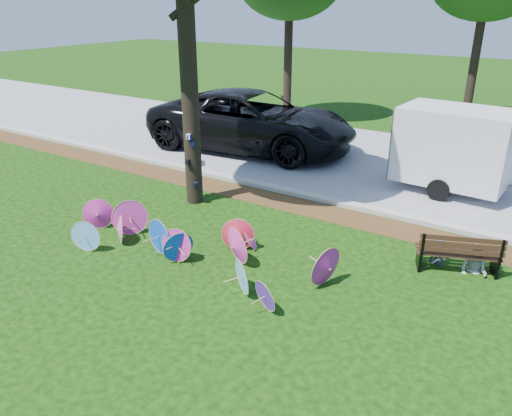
{
  "coord_description": "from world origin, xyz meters",
  "views": [
    {
      "loc": [
        5.91,
        -6.38,
        5.12
      ],
      "look_at": [
        0.5,
        2.0,
        0.9
      ],
      "focal_mm": 35.0,
      "sensor_mm": 36.0,
      "label": 1
    }
  ],
  "objects_px": {
    "black_van": "(252,121)",
    "cargo_trailer": "(455,146)",
    "person_right": "(478,246)",
    "parasol_pile": "(188,241)",
    "park_bench": "(458,251)",
    "person_left": "(441,242)"
  },
  "relations": [
    {
      "from": "park_bench",
      "to": "parasol_pile",
      "type": "bearing_deg",
      "value": -174.26
    },
    {
      "from": "black_van",
      "to": "park_bench",
      "type": "bearing_deg",
      "value": -127.68
    },
    {
      "from": "black_van",
      "to": "person_right",
      "type": "xyz_separation_m",
      "value": [
        8.65,
        -5.05,
        -0.44
      ]
    },
    {
      "from": "parasol_pile",
      "to": "person_right",
      "type": "bearing_deg",
      "value": 26.15
    },
    {
      "from": "parasol_pile",
      "to": "person_right",
      "type": "height_order",
      "value": "person_right"
    },
    {
      "from": "person_right",
      "to": "black_van",
      "type": "bearing_deg",
      "value": 173.57
    },
    {
      "from": "person_left",
      "to": "person_right",
      "type": "relative_size",
      "value": 0.86
    },
    {
      "from": "park_bench",
      "to": "person_right",
      "type": "bearing_deg",
      "value": -13.41
    },
    {
      "from": "black_van",
      "to": "person_right",
      "type": "bearing_deg",
      "value": -126.39
    },
    {
      "from": "parasol_pile",
      "to": "park_bench",
      "type": "xyz_separation_m",
      "value": [
        4.92,
        2.54,
        0.05
      ]
    },
    {
      "from": "parasol_pile",
      "to": "park_bench",
      "type": "bearing_deg",
      "value": 27.28
    },
    {
      "from": "black_van",
      "to": "cargo_trailer",
      "type": "relative_size",
      "value": 2.54
    },
    {
      "from": "parasol_pile",
      "to": "black_van",
      "type": "xyz_separation_m",
      "value": [
        -3.38,
        7.63,
        0.66
      ]
    },
    {
      "from": "black_van",
      "to": "person_left",
      "type": "xyz_separation_m",
      "value": [
        7.95,
        -5.05,
        -0.52
      ]
    },
    {
      "from": "park_bench",
      "to": "person_right",
      "type": "xyz_separation_m",
      "value": [
        0.35,
        0.05,
        0.17
      ]
    },
    {
      "from": "black_van",
      "to": "person_right",
      "type": "height_order",
      "value": "black_van"
    },
    {
      "from": "cargo_trailer",
      "to": "person_right",
      "type": "xyz_separation_m",
      "value": [
        1.57,
        -4.53,
        -0.73
      ]
    },
    {
      "from": "parasol_pile",
      "to": "black_van",
      "type": "relative_size",
      "value": 0.84
    },
    {
      "from": "person_left",
      "to": "cargo_trailer",
      "type": "bearing_deg",
      "value": 90.36
    },
    {
      "from": "cargo_trailer",
      "to": "park_bench",
      "type": "xyz_separation_m",
      "value": [
        1.22,
        -4.58,
        -0.9
      ]
    },
    {
      "from": "black_van",
      "to": "cargo_trailer",
      "type": "bearing_deg",
      "value": -100.33
    },
    {
      "from": "cargo_trailer",
      "to": "person_left",
      "type": "relative_size",
      "value": 2.86
    }
  ]
}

